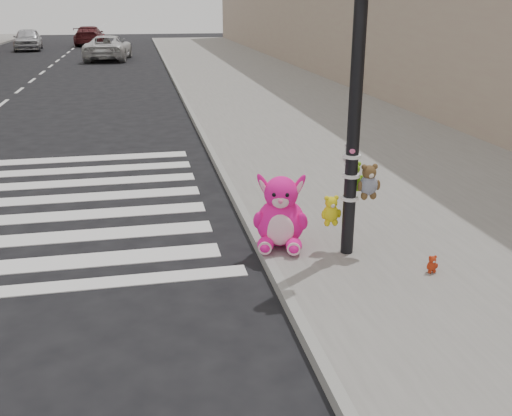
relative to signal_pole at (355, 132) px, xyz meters
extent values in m
plane|color=black|center=(-2.62, -1.81, -1.74)|extent=(120.00, 120.00, 0.00)
cube|color=slate|center=(2.38, 8.19, -1.67)|extent=(7.00, 80.00, 0.14)
cube|color=gray|center=(-1.07, 8.19, -1.67)|extent=(0.12, 80.00, 0.15)
cylinder|color=black|center=(-0.02, -0.01, 0.40)|extent=(0.16, 0.16, 4.00)
cylinder|color=white|center=(-0.02, -0.01, -0.85)|extent=(0.22, 0.22, 0.04)
cylinder|color=white|center=(-0.02, -0.01, -0.55)|extent=(0.22, 0.22, 0.04)
cylinder|color=white|center=(-0.02, -0.01, -0.30)|extent=(0.22, 0.22, 0.04)
ellipsoid|color=#FF1593|center=(-1.07, 0.16, -1.51)|extent=(0.30, 0.39, 0.19)
ellipsoid|color=#FF1593|center=(-0.72, 0.06, -1.51)|extent=(0.30, 0.39, 0.19)
ellipsoid|color=#FF1593|center=(-0.82, 0.39, -1.27)|extent=(0.78, 0.71, 0.66)
ellipsoid|color=#F9BFD1|center=(-0.88, 0.17, -1.29)|extent=(0.39, 0.22, 0.43)
sphere|color=#FF1593|center=(-0.82, 0.39, -0.86)|extent=(0.56, 0.56, 0.45)
ellipsoid|color=#FF1593|center=(-1.01, 0.46, -0.80)|extent=(0.32, 0.17, 0.45)
ellipsoid|color=#FF1593|center=(-0.62, 0.35, -0.80)|extent=(0.32, 0.17, 0.45)
imported|color=silver|center=(-4.18, 29.19, -1.04)|extent=(2.79, 5.23, 1.40)
imported|color=#53171B|center=(-6.12, 41.92, -1.01)|extent=(2.24, 5.09, 1.45)
imported|color=silver|center=(-10.04, 37.70, -0.99)|extent=(2.18, 4.55, 1.50)
camera|label=1|loc=(-2.55, -6.49, 1.50)|focal=40.00mm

